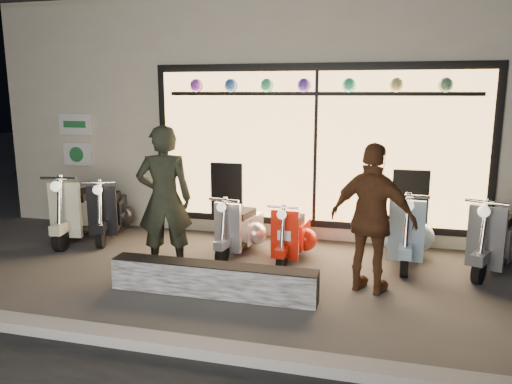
% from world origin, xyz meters
% --- Properties ---
extents(ground, '(40.00, 40.00, 0.00)m').
position_xyz_m(ground, '(0.00, 0.00, 0.00)').
color(ground, '#383533').
rests_on(ground, ground).
extents(kerb, '(40.00, 0.25, 0.12)m').
position_xyz_m(kerb, '(0.00, -2.00, 0.06)').
color(kerb, slate).
rests_on(kerb, ground).
extents(shop_building, '(10.20, 6.23, 4.20)m').
position_xyz_m(shop_building, '(0.00, 4.98, 2.10)').
color(shop_building, beige).
rests_on(shop_building, ground).
extents(graffiti_barrier, '(2.56, 0.28, 0.40)m').
position_xyz_m(graffiti_barrier, '(-0.06, -0.65, 0.20)').
color(graffiti_barrier, black).
rests_on(graffiti_barrier, ground).
extents(scooter_silver, '(0.53, 1.28, 0.91)m').
position_xyz_m(scooter_silver, '(-0.20, 1.08, 0.37)').
color(scooter_silver, black).
rests_on(scooter_silver, ground).
extents(scooter_red, '(0.43, 1.23, 0.88)m').
position_xyz_m(scooter_red, '(0.62, 0.97, 0.35)').
color(scooter_red, black).
rests_on(scooter_red, ground).
extents(scooter_black, '(0.76, 1.41, 1.02)m').
position_xyz_m(scooter_black, '(-2.64, 1.36, 0.41)').
color(scooter_black, black).
rests_on(scooter_black, ground).
extents(scooter_cream, '(0.66, 1.56, 1.11)m').
position_xyz_m(scooter_cream, '(-3.04, 1.15, 0.45)').
color(scooter_cream, black).
rests_on(scooter_cream, ground).
extents(scooter_blue, '(0.50, 1.48, 1.06)m').
position_xyz_m(scooter_blue, '(2.24, 1.34, 0.43)').
color(scooter_blue, black).
rests_on(scooter_blue, ground).
extents(scooter_grey, '(0.86, 1.42, 1.04)m').
position_xyz_m(scooter_grey, '(3.45, 1.25, 0.42)').
color(scooter_grey, black).
rests_on(scooter_grey, ground).
extents(man, '(0.86, 0.71, 2.01)m').
position_xyz_m(man, '(-0.97, 0.02, 1.01)').
color(man, black).
rests_on(man, ground).
extents(woman, '(1.17, 0.79, 1.85)m').
position_xyz_m(woman, '(1.78, -0.04, 0.92)').
color(woman, '#57321B').
rests_on(woman, ground).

